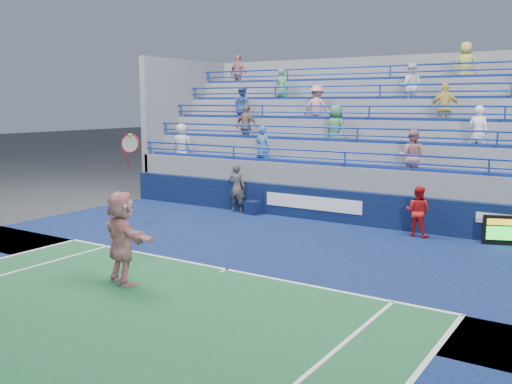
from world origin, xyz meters
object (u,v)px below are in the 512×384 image
Objects in this scene: tennis_player at (122,237)px; ball_girl at (418,211)px; line_judge at (237,188)px; judge_chair at (253,207)px; serve_speed_board at (505,231)px.

ball_girl is at bearing 62.87° from tennis_player.
judge_chair is at bearing 167.59° from line_judge.
serve_speed_board is 0.36× the size of tennis_player.
ball_girl is at bearing -2.21° from judge_chair.
tennis_player is at bearing -76.86° from judge_chair.
ball_girl is at bearing 168.19° from line_judge.
tennis_player is 1.86× the size of line_judge.
ball_girl is at bearing -173.32° from serve_speed_board.
judge_chair is at bearing -179.66° from serve_speed_board.
tennis_player reaches higher than line_judge.
line_judge reaches higher than ball_girl.
judge_chair reaches higher than serve_speed_board.
tennis_player is 8.95m from ball_girl.
line_judge is (-9.14, -0.01, 0.47)m from serve_speed_board.
line_judge is (-0.75, 0.04, 0.62)m from judge_chair.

